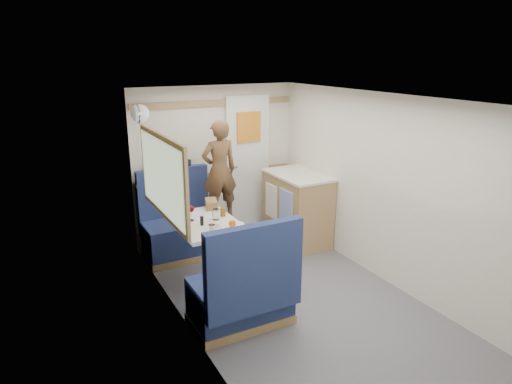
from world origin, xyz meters
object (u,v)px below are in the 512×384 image
person (219,171)px  tumbler_left (212,230)px  dome_light (140,114)px  duffel_bag (170,170)px  pepper_grinder (202,221)px  dinette_table (206,236)px  bench_near (243,296)px  tray (234,229)px  cheese_block (213,225)px  orange_fruit (232,223)px  bread_loaf (211,204)px  tumbler_right (216,214)px  bench_far (181,232)px  galley_counter (297,208)px  wine_glass (191,209)px  beer_glass (223,212)px

person → tumbler_left: 1.24m
dome_light → duffel_bag: 0.87m
pepper_grinder → dinette_table: bearing=46.8°
dome_light → dinette_table: bearing=-65.4°
bench_near → duffel_bag: size_ratio=2.21×
tray → cheese_block: (-0.16, 0.12, 0.03)m
tray → pepper_grinder: pepper_grinder is taller
dinette_table → orange_fruit: bearing=-62.3°
dinette_table → bread_loaf: bearing=60.1°
tumbler_left → tumbler_right: bearing=62.2°
bench_far → tumbler_left: 1.33m
dinette_table → cheese_block: size_ratio=10.04×
galley_counter → wine_glass: size_ratio=5.48×
dome_light → galley_counter: 2.28m
tray → pepper_grinder: bearing=132.0°
bench_near → galley_counter: 2.04m
duffel_bag → cheese_block: size_ratio=5.19×
duffel_bag → beer_glass: (0.24, -1.05, -0.25)m
wine_glass → tumbler_left: size_ratio=1.53×
person → bread_loaf: 0.50m
cheese_block → beer_glass: size_ratio=1.02×
dinette_table → beer_glass: bearing=18.0°
duffel_bag → cheese_block: duffel_bag is taller
wine_glass → beer_glass: bearing=-4.1°
bench_far → person: size_ratio=0.88×
orange_fruit → beer_glass: bearing=80.3°
orange_fruit → pepper_grinder: (-0.23, 0.23, -0.01)m
galley_counter → pepper_grinder: bearing=-157.9°
orange_fruit → cheese_block: orange_fruit is taller
wine_glass → bread_loaf: (0.34, 0.28, -0.08)m
bench_far → bread_loaf: (0.22, -0.49, 0.47)m
galley_counter → duffel_bag: size_ratio=1.93×
cheese_block → tumbler_left: bearing=-116.8°
tumbler_left → dome_light: bearing=103.9°
dinette_table → duffel_bag: (-0.01, 1.12, 0.45)m
tumbler_right → beer_glass: bearing=31.0°
galley_counter → beer_glass: galley_counter is taller
dome_light → galley_counter: size_ratio=0.22×
galley_counter → tumbler_right: bearing=-158.1°
tumbler_right → tray: bearing=-82.4°
wine_glass → galley_counter: bearing=15.9°
bench_far → beer_glass: (0.23, -0.79, 0.46)m
beer_glass → dome_light: bearing=128.4°
tray → tumbler_left: bearing=-170.9°
bench_far → tray: 1.28m
orange_fruit → tumbler_right: 0.32m
tumbler_left → beer_glass: (0.31, 0.45, -0.01)m
dinette_table → tray: 0.41m
dinette_table → bench_near: bearing=-90.0°
galley_counter → beer_glass: 1.36m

